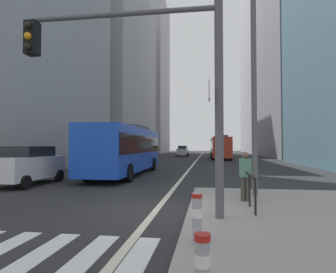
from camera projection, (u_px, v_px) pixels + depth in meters
name	position (u px, v px, depth m)	size (l,w,h in m)	color
ground_plane	(193.00, 165.00, 28.19)	(160.00, 160.00, 0.00)	#28282B
crosswalk_stripes	(49.00, 266.00, 4.60)	(6.75, 3.20, 0.01)	silver
lane_centre_line	(197.00, 160.00, 38.09)	(0.20, 80.00, 0.01)	beige
office_tower_left_mid	(111.00, 72.00, 51.47)	(11.96, 24.15, 30.83)	#9E9EA3
office_tower_left_far	(143.00, 77.00, 76.61)	(12.41, 16.47, 41.23)	#9E9EA3
office_tower_right_mid	(296.00, 43.00, 49.86)	(11.18, 24.12, 40.41)	gray
office_tower_right_far	(264.00, 61.00, 77.63)	(10.50, 25.30, 50.72)	#9E9EA3
city_bus_blue_oncoming	(126.00, 148.00, 18.93)	(2.78, 11.10, 3.40)	blue
sedan_white_oncoming	(28.00, 165.00, 14.19)	(2.05, 4.31, 1.94)	silver
city_bus_red_receding	(220.00, 147.00, 41.07)	(2.84, 10.69, 3.40)	red
car_oncoming_mid	(183.00, 151.00, 51.51)	(2.09, 4.57, 1.94)	silver
car_receding_near	(218.00, 150.00, 60.17)	(2.09, 4.52, 1.94)	gold
traffic_signal_gantry	(150.00, 66.00, 7.46)	(5.51, 0.65, 6.00)	#515156
street_lamp_post	(254.00, 58.00, 10.56)	(5.50, 0.32, 8.00)	#56565B
bollard_front	(202.00, 264.00, 3.27)	(0.20, 0.20, 0.80)	#99999E
bollard_left	(197.00, 216.00, 5.19)	(0.20, 0.20, 0.94)	#99999E
pedestrian_railing	(247.00, 181.00, 8.94)	(0.06, 3.25, 0.98)	black
pedestrian_waiting	(245.00, 174.00, 9.25)	(0.42, 0.31, 1.62)	#423D38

